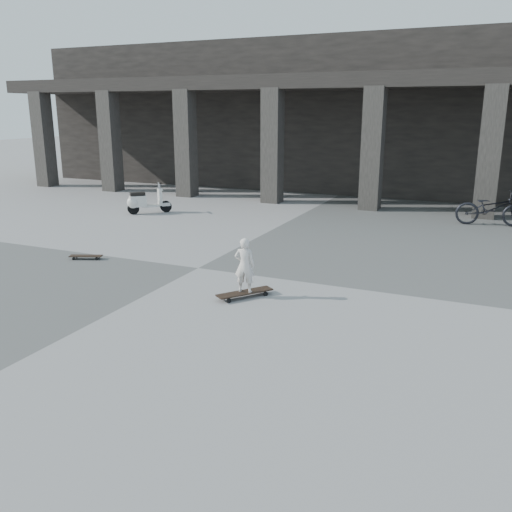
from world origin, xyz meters
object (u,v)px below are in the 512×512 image
at_px(skateboard_spare, 86,256).
at_px(scooter, 142,202).
at_px(child, 245,265).
at_px(longboard, 245,293).
at_px(bicycle, 491,208).

height_order(skateboard_spare, scooter, scooter).
xyz_separation_m(skateboard_spare, child, (4.37, -0.87, 0.54)).
bearing_deg(longboard, skateboard_spare, 115.46).
relative_size(child, bicycle, 0.51).
distance_m(child, scooter, 8.82).
xyz_separation_m(longboard, scooter, (-6.48, 5.98, 0.31)).
bearing_deg(skateboard_spare, bicycle, 20.58).
height_order(skateboard_spare, child, child).
relative_size(longboard, scooter, 0.89).
height_order(longboard, skateboard_spare, longboard).
bearing_deg(skateboard_spare, child, -33.75).
height_order(skateboard_spare, bicycle, bicycle).
bearing_deg(skateboard_spare, scooter, 89.87).
bearing_deg(child, bicycle, -127.56).
bearing_deg(scooter, skateboard_spare, -113.53).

